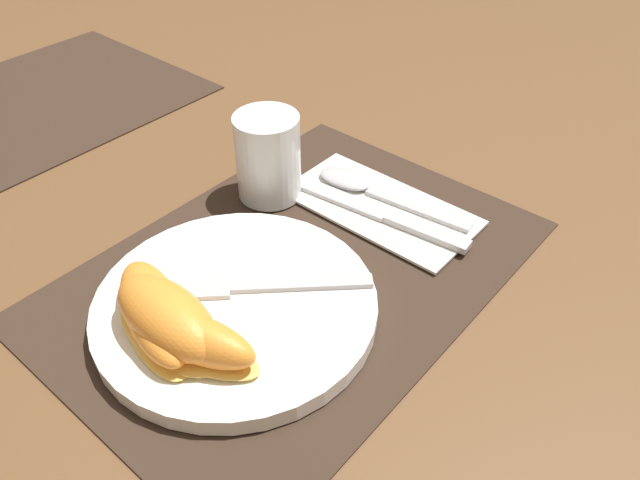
{
  "coord_description": "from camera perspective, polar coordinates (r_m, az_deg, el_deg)",
  "views": [
    {
      "loc": [
        -0.31,
        -0.3,
        0.4
      ],
      "look_at": [
        0.03,
        -0.01,
        0.02
      ],
      "focal_mm": 35.0,
      "sensor_mm": 36.0,
      "label": 1
    }
  ],
  "objects": [
    {
      "name": "placemat",
      "position": [
        0.58,
        -2.21,
        -2.66
      ],
      "size": [
        0.45,
        0.32,
        0.0
      ],
      "color": "#38281E",
      "rests_on": "ground_plane"
    },
    {
      "name": "ground_plane",
      "position": [
        0.59,
        -2.21,
        -2.8
      ],
      "size": [
        3.0,
        3.0,
        0.0
      ],
      "primitive_type": "plane",
      "color": "brown"
    },
    {
      "name": "citrus_wedge_0",
      "position": [
        0.52,
        -14.86,
        -6.49
      ],
      "size": [
        0.09,
        0.14,
        0.03
      ],
      "color": "#F7C656",
      "rests_on": "plate"
    },
    {
      "name": "placemat_far",
      "position": [
        0.93,
        -26.01,
        10.62
      ],
      "size": [
        0.45,
        0.32,
        0.0
      ],
      "color": "#38281E",
      "rests_on": "ground_plane"
    },
    {
      "name": "citrus_wedge_2",
      "position": [
        0.49,
        -11.8,
        -8.86
      ],
      "size": [
        0.07,
        0.12,
        0.04
      ],
      "color": "#F7C656",
      "rests_on": "plate"
    },
    {
      "name": "citrus_wedge_1",
      "position": [
        0.5,
        -13.74,
        -7.09
      ],
      "size": [
        0.06,
        0.12,
        0.05
      ],
      "color": "#F7C656",
      "rests_on": "plate"
    },
    {
      "name": "juice_glass",
      "position": [
        0.66,
        -4.74,
        7.18
      ],
      "size": [
        0.07,
        0.07,
        0.09
      ],
      "color": "silver",
      "rests_on": "placemat"
    },
    {
      "name": "plate",
      "position": [
        0.54,
        -7.87,
        -5.9
      ],
      "size": [
        0.24,
        0.24,
        0.02
      ],
      "color": "white",
      "rests_on": "placemat"
    },
    {
      "name": "fork",
      "position": [
        0.54,
        -7.31,
        -4.22
      ],
      "size": [
        0.15,
        0.16,
        0.0
      ],
      "color": "#BCBCC1",
      "rests_on": "plate"
    },
    {
      "name": "napkin",
      "position": [
        0.66,
        5.48,
        3.02
      ],
      "size": [
        0.1,
        0.2,
        0.0
      ],
      "color": "white",
      "rests_on": "placemat"
    },
    {
      "name": "spoon",
      "position": [
        0.67,
        4.0,
        4.91
      ],
      "size": [
        0.04,
        0.18,
        0.01
      ],
      "color": "#BCBCC1",
      "rests_on": "napkin"
    },
    {
      "name": "knife",
      "position": [
        0.64,
        4.85,
        2.69
      ],
      "size": [
        0.04,
        0.22,
        0.01
      ],
      "color": "#BCBCC1",
      "rests_on": "napkin"
    }
  ]
}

